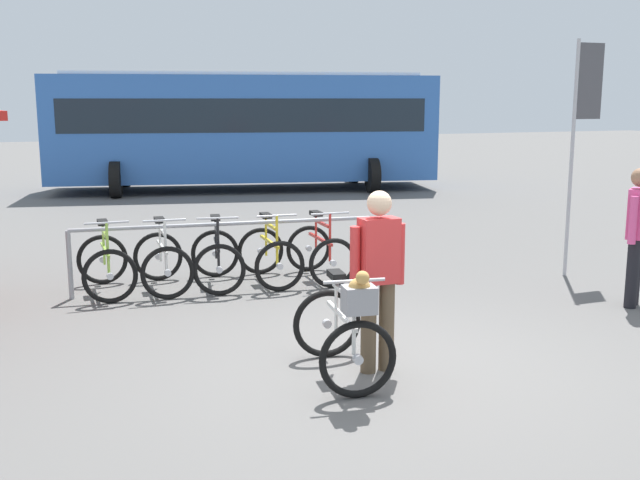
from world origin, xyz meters
TOP-DOWN VIEW (x-y plane):
  - ground_plane at (0.00, 0.00)m, footprint 80.00×80.00m
  - bike_rack_rail at (-0.70, 3.34)m, footprint 3.89×0.43m
  - racked_bike_lime at (-2.18, 3.66)m, footprint 0.66×1.11m
  - racked_bike_white at (-1.48, 3.60)m, footprint 0.71×1.13m
  - racked_bike_black at (-0.78, 3.53)m, footprint 0.84×1.18m
  - racked_bike_yellow at (-0.09, 3.46)m, footprint 0.71×1.13m
  - racked_bike_red at (0.61, 3.39)m, footprint 0.70×1.13m
  - featured_bicycle at (-0.53, -0.19)m, footprint 0.79×1.24m
  - person_with_featured_bike at (-0.16, -0.05)m, footprint 0.53×0.22m
  - pedestrian_with_backpack at (3.60, 0.81)m, footprint 0.47×0.46m
  - bus_distant at (2.35, 13.71)m, footprint 10.30×4.70m
  - banner_flag at (4.01, 2.40)m, footprint 0.44×0.05m

SIDE VIEW (x-z plane):
  - ground_plane at x=0.00m, z-range 0.00..0.00m
  - racked_bike_red at x=0.61m, z-range -0.12..0.86m
  - racked_bike_lime at x=-2.18m, z-range -0.12..0.86m
  - racked_bike_white at x=-1.48m, z-range -0.12..0.86m
  - racked_bike_black at x=-0.78m, z-range -0.12..0.85m
  - racked_bike_yellow at x=-0.09m, z-range -0.12..0.85m
  - featured_bicycle at x=-0.53m, z-range -0.06..1.03m
  - bike_rack_rail at x=-0.70m, z-range 0.25..1.12m
  - person_with_featured_bike at x=-0.16m, z-range 0.09..1.73m
  - pedestrian_with_backpack at x=3.60m, z-range 0.12..1.76m
  - bus_distant at x=2.35m, z-range 0.20..3.28m
  - banner_flag at x=4.01m, z-range 0.63..3.83m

